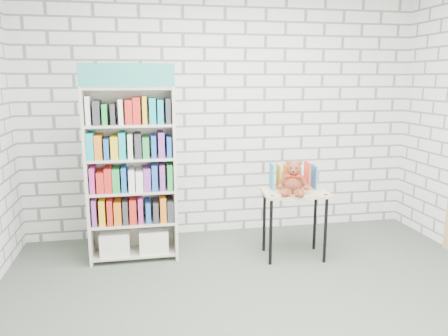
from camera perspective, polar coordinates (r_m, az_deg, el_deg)
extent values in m
plane|color=#444F42|center=(3.54, 6.62, -18.74)|extent=(4.50, 4.50, 0.00)
cube|color=silver|center=(5.01, 0.13, 7.19)|extent=(4.50, 0.02, 2.80)
cube|color=beige|center=(4.39, -17.37, -1.16)|extent=(0.03, 0.33, 1.71)
cube|color=beige|center=(4.37, -6.53, -0.75)|extent=(0.03, 0.33, 1.71)
cube|color=beige|center=(4.51, -11.93, -0.54)|extent=(0.86, 0.02, 1.71)
cube|color=teal|center=(4.10, -12.56, 11.78)|extent=(0.86, 0.02, 0.21)
cube|color=beige|center=(4.60, -11.54, -10.73)|extent=(0.80, 0.31, 0.02)
cube|color=beige|center=(4.48, -11.71, -6.90)|extent=(0.80, 0.31, 0.02)
cube|color=beige|center=(4.39, -11.88, -2.90)|extent=(0.80, 0.31, 0.02)
cube|color=beige|center=(4.33, -12.05, 1.26)|extent=(0.80, 0.31, 0.02)
cube|color=beige|center=(4.28, -12.24, 5.52)|extent=(0.80, 0.31, 0.02)
cube|color=beige|center=(4.26, -12.43, 10.10)|extent=(0.80, 0.31, 0.02)
cube|color=silver|center=(4.56, -14.03, -9.34)|extent=(0.29, 0.27, 0.23)
cube|color=silver|center=(4.55, -9.18, -9.17)|extent=(0.29, 0.27, 0.23)
cube|color=orange|center=(4.44, -11.77, -5.40)|extent=(0.80, 0.27, 0.23)
cube|color=#BF338C|center=(4.35, -11.95, -1.32)|extent=(0.80, 0.27, 0.23)
cube|color=#19A5B2|center=(4.30, -12.13, 2.89)|extent=(0.80, 0.27, 0.23)
cube|color=white|center=(4.26, -12.31, 7.19)|extent=(0.80, 0.27, 0.23)
cube|color=tan|center=(4.40, 9.25, -3.17)|extent=(0.68, 0.50, 0.03)
cylinder|color=black|center=(4.28, 6.13, -8.33)|extent=(0.03, 0.03, 0.66)
cylinder|color=black|center=(4.60, 5.28, -6.89)|extent=(0.03, 0.03, 0.66)
cylinder|color=black|center=(4.42, 13.11, -7.94)|extent=(0.03, 0.03, 0.66)
cylinder|color=black|center=(4.73, 11.79, -6.58)|extent=(0.03, 0.03, 0.66)
cylinder|color=black|center=(4.18, 6.34, -3.68)|extent=(0.04, 0.04, 0.01)
cylinder|color=black|center=(4.32, 13.16, -3.44)|extent=(0.04, 0.04, 0.01)
cube|color=teal|center=(4.41, 6.25, -1.06)|extent=(0.03, 0.20, 0.27)
cube|color=gold|center=(4.43, 7.17, -1.04)|extent=(0.03, 0.20, 0.27)
cube|color=orange|center=(4.45, 8.08, -1.01)|extent=(0.03, 0.20, 0.27)
cube|color=black|center=(4.46, 8.98, -0.99)|extent=(0.03, 0.20, 0.27)
cube|color=white|center=(4.48, 9.88, -0.97)|extent=(0.03, 0.20, 0.27)
cube|color=#F0462A|center=(4.50, 10.76, -0.95)|extent=(0.03, 0.20, 0.27)
cube|color=#3888D2|center=(4.52, 11.65, -0.93)|extent=(0.03, 0.20, 0.27)
ellipsoid|color=maroon|center=(4.29, 9.04, -2.01)|extent=(0.19, 0.16, 0.19)
sphere|color=maroon|center=(4.25, 9.10, -0.09)|extent=(0.14, 0.14, 0.14)
sphere|color=maroon|center=(4.26, 8.45, 0.70)|extent=(0.05, 0.05, 0.05)
sphere|color=maroon|center=(4.25, 9.82, 0.65)|extent=(0.05, 0.05, 0.05)
sphere|color=maroon|center=(4.20, 9.07, -0.49)|extent=(0.06, 0.06, 0.06)
sphere|color=black|center=(4.19, 8.76, 0.02)|extent=(0.02, 0.02, 0.02)
sphere|color=black|center=(4.19, 9.41, -0.01)|extent=(0.02, 0.02, 0.02)
sphere|color=black|center=(4.18, 9.06, -0.49)|extent=(0.02, 0.02, 0.02)
cylinder|color=maroon|center=(4.27, 7.75, -1.65)|extent=(0.10, 0.10, 0.14)
cylinder|color=maroon|center=(4.26, 10.34, -1.75)|extent=(0.11, 0.07, 0.14)
sphere|color=maroon|center=(4.27, 7.35, -2.40)|extent=(0.06, 0.06, 0.06)
sphere|color=maroon|center=(4.26, 10.69, -2.53)|extent=(0.06, 0.06, 0.06)
cylinder|color=maroon|center=(4.21, 8.22, -3.07)|extent=(0.07, 0.15, 0.08)
cylinder|color=maroon|center=(4.21, 9.72, -3.13)|extent=(0.14, 0.15, 0.08)
sphere|color=maroon|center=(4.15, 7.85, -3.34)|extent=(0.07, 0.07, 0.07)
sphere|color=maroon|center=(4.15, 10.01, -3.43)|extent=(0.07, 0.07, 0.07)
cone|color=red|center=(4.22, 8.61, -1.07)|extent=(0.07, 0.07, 0.05)
cone|color=red|center=(4.21, 9.49, -1.11)|extent=(0.07, 0.07, 0.05)
sphere|color=red|center=(4.21, 9.05, -1.10)|extent=(0.03, 0.03, 0.03)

